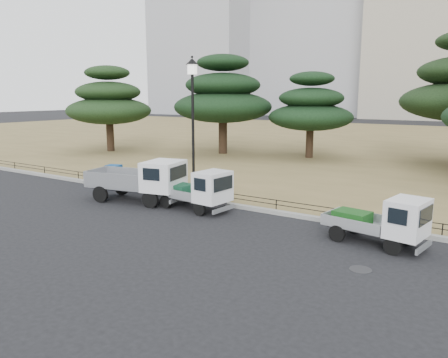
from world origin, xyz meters
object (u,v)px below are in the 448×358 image
Objects in this scene: truck_kei_front at (198,190)px; tarp_pile at (112,176)px; street_lamp at (193,105)px; truck_large at (141,179)px; truck_kei_rear at (382,221)px.

tarp_pile is (-6.58, 1.47, -0.29)m from truck_kei_front.
street_lamp is 3.46× the size of tarp_pile.
truck_large is at bearing -24.90° from tarp_pile.
street_lamp is (1.62, 1.70, 3.19)m from truck_large.
truck_large is at bearing -171.24° from truck_kei_rear.
tarp_pile is at bearing 144.19° from truck_large.
tarp_pile is at bearing -177.99° from truck_kei_rear.
truck_large reaches higher than truck_kei_front.
truck_kei_front reaches higher than truck_kei_rear.
truck_kei_rear is (10.30, -0.10, -0.24)m from truck_large.
truck_large is 3.96m from street_lamp.
truck_large reaches higher than truck_kei_rear.
tarp_pile is at bearing 172.75° from truck_kei_front.
truck_large is at bearing -133.68° from street_lamp.
street_lamp is at bearing 137.28° from truck_kei_front.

